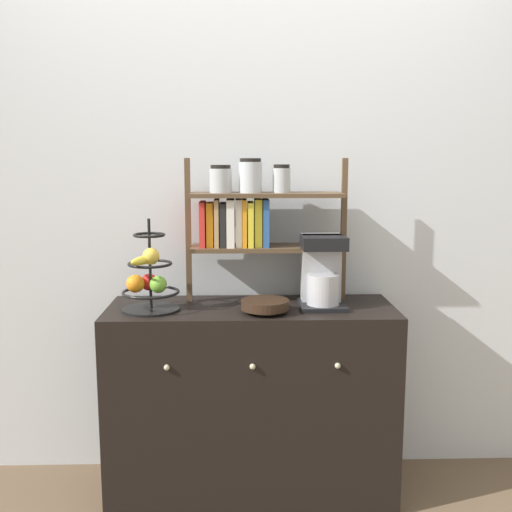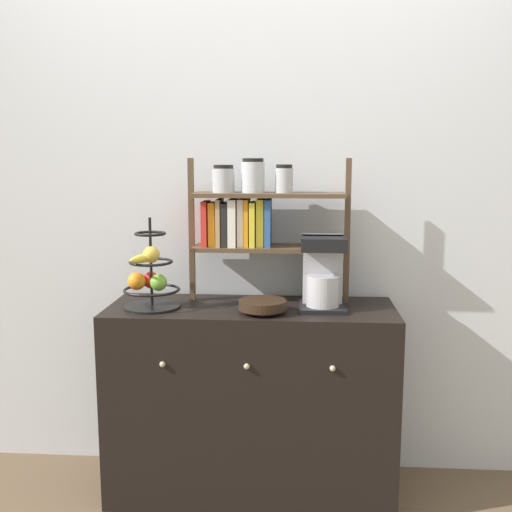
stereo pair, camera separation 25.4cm
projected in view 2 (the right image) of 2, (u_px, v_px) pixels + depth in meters
wall_back at (256, 198)px, 2.77m from camera, size 7.00×0.05×2.60m
sideboard at (251, 400)px, 2.65m from camera, size 1.24×0.47×0.85m
coffee_maker at (323, 273)px, 2.53m from camera, size 0.20×0.21×0.31m
fruit_stand at (150, 278)px, 2.54m from camera, size 0.24×0.24×0.39m
wooden_bowl at (263, 305)px, 2.47m from camera, size 0.20×0.20×0.05m
shelf_hutch at (251, 214)px, 2.63m from camera, size 0.71×0.20×0.63m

